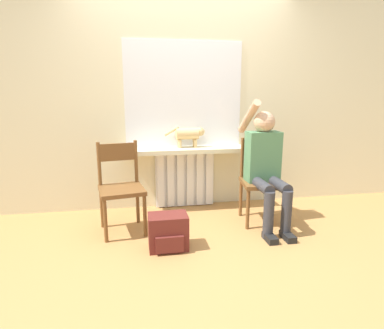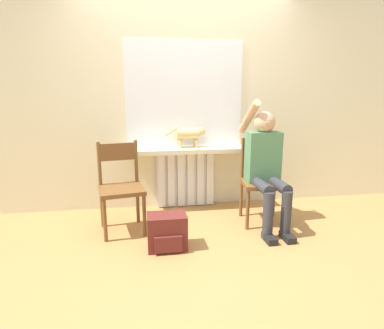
{
  "view_description": "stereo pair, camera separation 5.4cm",
  "coord_description": "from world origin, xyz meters",
  "px_view_note": "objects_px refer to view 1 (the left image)",
  "views": [
    {
      "loc": [
        -0.57,
        -2.58,
        1.36
      ],
      "look_at": [
        0.0,
        0.65,
        0.63
      ],
      "focal_mm": 30.0,
      "sensor_mm": 36.0,
      "label": 1
    },
    {
      "loc": [
        -0.52,
        -2.59,
        1.36
      ],
      "look_at": [
        0.0,
        0.65,
        0.63
      ],
      "focal_mm": 30.0,
      "sensor_mm": 36.0,
      "label": 2
    }
  ],
  "objects_px": {
    "person": "(266,163)",
    "backpack": "(168,232)",
    "cat": "(189,134)",
    "chair_right": "(261,179)",
    "chair_left": "(121,186)"
  },
  "relations": [
    {
      "from": "person",
      "to": "backpack",
      "type": "xyz_separation_m",
      "value": [
        -1.05,
        -0.37,
        -0.51
      ]
    },
    {
      "from": "person",
      "to": "cat",
      "type": "bearing_deg",
      "value": 136.42
    },
    {
      "from": "backpack",
      "to": "cat",
      "type": "bearing_deg",
      "value": 70.68
    },
    {
      "from": "chair_right",
      "to": "backpack",
      "type": "xyz_separation_m",
      "value": [
        -1.05,
        -0.48,
        -0.31
      ]
    },
    {
      "from": "cat",
      "to": "backpack",
      "type": "distance_m",
      "value": 1.31
    },
    {
      "from": "chair_right",
      "to": "cat",
      "type": "xyz_separation_m",
      "value": [
        -0.69,
        0.54,
        0.43
      ]
    },
    {
      "from": "chair_left",
      "to": "chair_right",
      "type": "xyz_separation_m",
      "value": [
        1.47,
        0.0,
        0.0
      ]
    },
    {
      "from": "person",
      "to": "cat",
      "type": "xyz_separation_m",
      "value": [
        -0.69,
        0.66,
        0.23
      ]
    },
    {
      "from": "person",
      "to": "cat",
      "type": "height_order",
      "value": "person"
    },
    {
      "from": "person",
      "to": "backpack",
      "type": "distance_m",
      "value": 1.22
    },
    {
      "from": "chair_left",
      "to": "person",
      "type": "distance_m",
      "value": 1.48
    },
    {
      "from": "cat",
      "to": "chair_left",
      "type": "bearing_deg",
      "value": -144.9
    },
    {
      "from": "chair_right",
      "to": "backpack",
      "type": "height_order",
      "value": "chair_right"
    },
    {
      "from": "chair_right",
      "to": "cat",
      "type": "relative_size",
      "value": 1.86
    },
    {
      "from": "person",
      "to": "backpack",
      "type": "relative_size",
      "value": 3.78
    }
  ]
}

